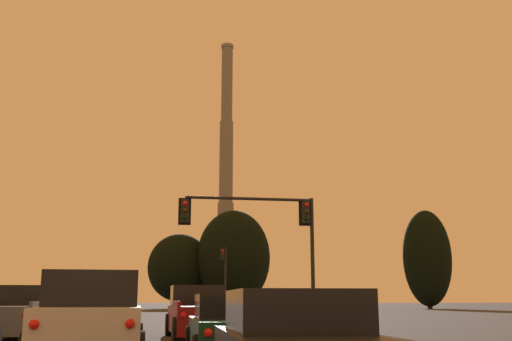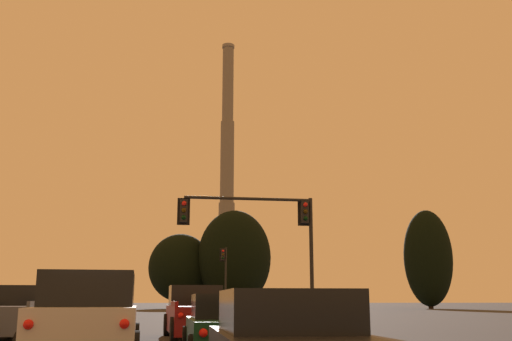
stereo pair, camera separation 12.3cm
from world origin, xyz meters
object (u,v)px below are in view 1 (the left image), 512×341
at_px(suv_center_lane_second, 93,319).
at_px(traffic_light_overhead_right, 268,226).
at_px(pickup_truck_left_lane_front, 16,315).
at_px(smokestack, 226,198).
at_px(pickup_truck_right_lane_front, 200,315).
at_px(traffic_light_far_right, 224,270).
at_px(sedan_right_lane_second, 232,328).

relative_size(suv_center_lane_second, traffic_light_overhead_right, 0.77).
bearing_deg(pickup_truck_left_lane_front, smokestack, 78.11).
bearing_deg(pickup_truck_right_lane_front, smokestack, 81.37).
height_order(pickup_truck_right_lane_front, traffic_light_far_right, traffic_light_far_right).
relative_size(traffic_light_far_right, smokestack, 0.10).
xyz_separation_m(suv_center_lane_second, traffic_light_far_right, (7.31, 43.41, 3.14)).
bearing_deg(pickup_truck_right_lane_front, traffic_light_overhead_right, 57.85).
bearing_deg(suv_center_lane_second, pickup_truck_right_lane_front, 69.04).
bearing_deg(pickup_truck_right_lane_front, traffic_light_far_right, 80.60).
relative_size(pickup_truck_right_lane_front, suv_center_lane_second, 1.12).
distance_m(pickup_truck_right_lane_front, smokestack, 111.87).
bearing_deg(smokestack, pickup_truck_right_lane_front, -96.55).
distance_m(sedan_right_lane_second, pickup_truck_left_lane_front, 10.44).
distance_m(pickup_truck_right_lane_front, traffic_light_far_right, 35.77).
height_order(pickup_truck_right_lane_front, smokestack, smokestack).
relative_size(sedan_right_lane_second, pickup_truck_right_lane_front, 0.85).
distance_m(traffic_light_overhead_right, traffic_light_far_right, 29.40).
height_order(pickup_truck_right_lane_front, pickup_truck_left_lane_front, same).
bearing_deg(pickup_truck_left_lane_front, traffic_light_far_right, 70.48).
bearing_deg(traffic_light_overhead_right, traffic_light_far_right, 87.88).
xyz_separation_m(sedan_right_lane_second, pickup_truck_left_lane_front, (-6.55, 8.12, 0.14)).
bearing_deg(traffic_light_overhead_right, pickup_truck_right_lane_front, -120.07).
distance_m(pickup_truck_right_lane_front, pickup_truck_left_lane_front, 6.38).
height_order(pickup_truck_right_lane_front, traffic_light_overhead_right, traffic_light_overhead_right).
bearing_deg(sedan_right_lane_second, suv_center_lane_second, -161.88).
bearing_deg(suv_center_lane_second, traffic_light_overhead_right, 64.08).
xyz_separation_m(sedan_right_lane_second, smokestack, (12.25, 115.98, 22.70)).
relative_size(pickup_truck_right_lane_front, pickup_truck_left_lane_front, 1.00).
relative_size(pickup_truck_left_lane_front, traffic_light_far_right, 0.90).
xyz_separation_m(traffic_light_overhead_right, smokestack, (9.05, 102.90, 18.73)).
relative_size(sedan_right_lane_second, pickup_truck_left_lane_front, 0.85).
bearing_deg(smokestack, sedan_right_lane_second, -96.03).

